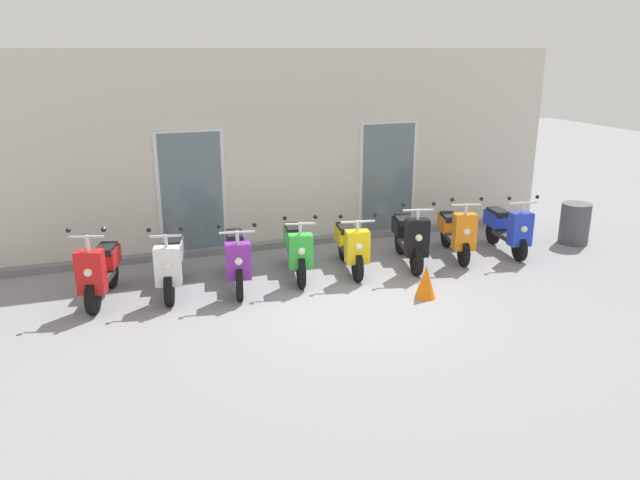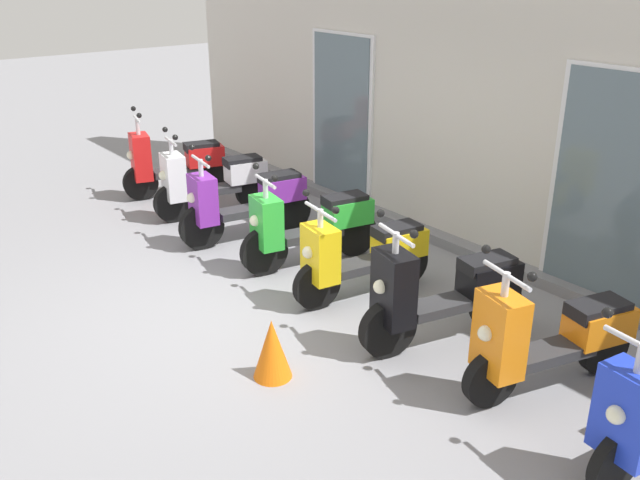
% 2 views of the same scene
% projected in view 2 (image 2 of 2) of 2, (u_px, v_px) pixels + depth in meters
% --- Properties ---
extents(ground_plane, '(40.00, 40.00, 0.00)m').
position_uv_depth(ground_plane, '(240.00, 314.00, 6.61)').
color(ground_plane, gray).
extents(storefront_facade, '(11.00, 0.50, 3.68)m').
position_uv_depth(storefront_facade, '(465.00, 92.00, 7.69)').
color(storefront_facade, beige).
rests_on(storefront_facade, ground_plane).
extents(scooter_red, '(0.72, 1.50, 1.28)m').
position_uv_depth(scooter_red, '(174.00, 163.00, 9.72)').
color(scooter_red, black).
rests_on(scooter_red, ground_plane).
extents(scooter_white, '(0.65, 1.60, 1.20)m').
position_uv_depth(scooter_white, '(212.00, 181.00, 8.97)').
color(scooter_white, black).
rests_on(scooter_white, ground_plane).
extents(scooter_purple, '(0.65, 1.69, 1.19)m').
position_uv_depth(scooter_purple, '(245.00, 201.00, 8.16)').
color(scooter_purple, black).
rests_on(scooter_purple, ground_plane).
extents(scooter_green, '(0.65, 1.65, 1.18)m').
position_uv_depth(scooter_green, '(310.00, 225.00, 7.49)').
color(scooter_green, black).
rests_on(scooter_green, ground_plane).
extents(scooter_yellow, '(0.65, 1.55, 1.14)m').
position_uv_depth(scooter_yellow, '(363.00, 255.00, 6.78)').
color(scooter_yellow, black).
rests_on(scooter_yellow, ground_plane).
extents(scooter_black, '(0.72, 1.64, 1.25)m').
position_uv_depth(scooter_black, '(442.00, 293.00, 5.95)').
color(scooter_black, black).
rests_on(scooter_black, ground_plane).
extents(scooter_orange, '(0.75, 1.55, 1.23)m').
position_uv_depth(scooter_orange, '(549.00, 337.00, 5.28)').
color(scooter_orange, black).
rests_on(scooter_orange, ground_plane).
extents(traffic_cone, '(0.32, 0.32, 0.52)m').
position_uv_depth(traffic_cone, '(272.00, 349.00, 5.53)').
color(traffic_cone, orange).
rests_on(traffic_cone, ground_plane).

